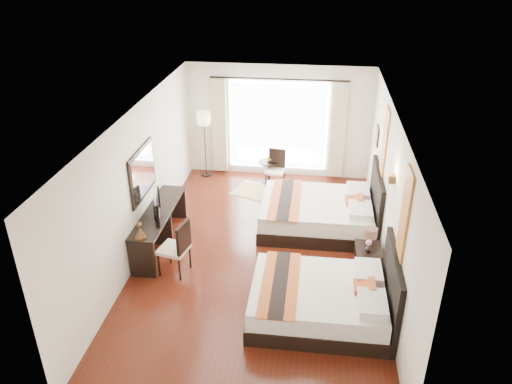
# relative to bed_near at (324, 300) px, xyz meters

# --- Properties ---
(floor) EXTENTS (4.50, 7.50, 0.01)m
(floor) POSITION_rel_bed_near_xyz_m (-1.20, 1.56, -0.33)
(floor) COLOR #3E1C0B
(floor) RESTS_ON ground
(ceiling) EXTENTS (4.50, 7.50, 0.02)m
(ceiling) POSITION_rel_bed_near_xyz_m (-1.20, 1.56, 2.47)
(ceiling) COLOR white
(ceiling) RESTS_ON wall_headboard
(wall_headboard) EXTENTS (0.01, 7.50, 2.80)m
(wall_headboard) POSITION_rel_bed_near_xyz_m (1.04, 1.56, 1.08)
(wall_headboard) COLOR silver
(wall_headboard) RESTS_ON floor
(wall_desk) EXTENTS (0.01, 7.50, 2.80)m
(wall_desk) POSITION_rel_bed_near_xyz_m (-3.45, 1.56, 1.08)
(wall_desk) COLOR silver
(wall_desk) RESTS_ON floor
(wall_window) EXTENTS (4.50, 0.01, 2.80)m
(wall_window) POSITION_rel_bed_near_xyz_m (-1.20, 5.30, 1.08)
(wall_window) COLOR silver
(wall_window) RESTS_ON floor
(wall_entry) EXTENTS (4.50, 0.01, 2.80)m
(wall_entry) POSITION_rel_bed_near_xyz_m (-1.20, -2.19, 1.08)
(wall_entry) COLOR silver
(wall_entry) RESTS_ON floor
(window_glass) EXTENTS (2.40, 0.02, 2.20)m
(window_glass) POSITION_rel_bed_near_xyz_m (-1.20, 5.29, 0.98)
(window_glass) COLOR white
(window_glass) RESTS_ON wall_window
(sheer_curtain) EXTENTS (2.30, 0.02, 2.10)m
(sheer_curtain) POSITION_rel_bed_near_xyz_m (-1.20, 5.23, 0.98)
(sheer_curtain) COLOR white
(sheer_curtain) RESTS_ON wall_window
(drape_left) EXTENTS (0.35, 0.14, 2.35)m
(drape_left) POSITION_rel_bed_near_xyz_m (-2.65, 5.19, 0.96)
(drape_left) COLOR beige
(drape_left) RESTS_ON floor
(drape_right) EXTENTS (0.35, 0.14, 2.35)m
(drape_right) POSITION_rel_bed_near_xyz_m (0.25, 5.19, 0.96)
(drape_right) COLOR beige
(drape_right) RESTS_ON floor
(art_panel_near) EXTENTS (0.03, 0.50, 1.35)m
(art_panel_near) POSITION_rel_bed_near_xyz_m (1.03, 0.00, 1.63)
(art_panel_near) COLOR maroon
(art_panel_near) RESTS_ON wall_headboard
(art_panel_far) EXTENTS (0.03, 0.50, 1.35)m
(art_panel_far) POSITION_rel_bed_near_xyz_m (1.03, 2.76, 1.63)
(art_panel_far) COLOR maroon
(art_panel_far) RESTS_ON wall_headboard
(wall_sconce) EXTENTS (0.10, 0.14, 0.14)m
(wall_sconce) POSITION_rel_bed_near_xyz_m (0.99, 1.23, 1.60)
(wall_sconce) COLOR #4E351B
(wall_sconce) RESTS_ON wall_headboard
(mirror_frame) EXTENTS (0.04, 1.25, 0.95)m
(mirror_frame) POSITION_rel_bed_near_xyz_m (-3.42, 1.71, 1.23)
(mirror_frame) COLOR black
(mirror_frame) RESTS_ON wall_desk
(mirror_glass) EXTENTS (0.01, 1.12, 0.82)m
(mirror_glass) POSITION_rel_bed_near_xyz_m (-3.40, 1.71, 1.23)
(mirror_glass) COLOR white
(mirror_glass) RESTS_ON mirror_frame
(bed_near) EXTENTS (2.21, 1.72, 1.25)m
(bed_near) POSITION_rel_bed_near_xyz_m (0.00, 0.00, 0.00)
(bed_near) COLOR black
(bed_near) RESTS_ON floor
(bed_far) EXTENTS (2.36, 1.84, 1.34)m
(bed_far) POSITION_rel_bed_near_xyz_m (-0.07, 2.76, 0.02)
(bed_far) COLOR black
(bed_far) RESTS_ON floor
(nightstand) EXTENTS (0.46, 0.57, 0.55)m
(nightstand) POSITION_rel_bed_near_xyz_m (0.77, 1.23, -0.05)
(nightstand) COLOR black
(nightstand) RESTS_ON floor
(table_lamp) EXTENTS (0.23, 0.23, 0.37)m
(table_lamp) POSITION_rel_bed_near_xyz_m (0.78, 1.38, 0.43)
(table_lamp) COLOR black
(table_lamp) RESTS_ON nightstand
(vase) EXTENTS (0.14, 0.14, 0.13)m
(vase) POSITION_rel_bed_near_xyz_m (0.73, 1.12, 0.24)
(vase) COLOR black
(vase) RESTS_ON nightstand
(console_desk) EXTENTS (0.50, 2.20, 0.76)m
(console_desk) POSITION_rel_bed_near_xyz_m (-3.19, 1.71, 0.06)
(console_desk) COLOR black
(console_desk) RESTS_ON floor
(television) EXTENTS (0.32, 0.80, 0.46)m
(television) POSITION_rel_bed_near_xyz_m (-3.17, 1.45, 0.66)
(television) COLOR black
(television) RESTS_ON console_desk
(bronze_figurine) EXTENTS (0.24, 0.24, 0.29)m
(bronze_figurine) POSITION_rel_bed_near_xyz_m (-3.19, 0.71, 0.58)
(bronze_figurine) COLOR #4E351B
(bronze_figurine) RESTS_ON console_desk
(desk_chair) EXTENTS (0.58, 0.58, 1.05)m
(desk_chair) POSITION_rel_bed_near_xyz_m (-2.65, 0.86, -0.00)
(desk_chair) COLOR beige
(desk_chair) RESTS_ON floor
(floor_lamp) EXTENTS (0.34, 0.34, 1.67)m
(floor_lamp) POSITION_rel_bed_near_xyz_m (-3.00, 5.00, 1.09)
(floor_lamp) COLOR black
(floor_lamp) RESTS_ON floor
(side_table) EXTENTS (0.49, 0.49, 0.56)m
(side_table) POSITION_rel_bed_near_xyz_m (-1.37, 4.77, -0.04)
(side_table) COLOR black
(side_table) RESTS_ON floor
(fruit_bowl) EXTENTS (0.20, 0.20, 0.05)m
(fruit_bowl) POSITION_rel_bed_near_xyz_m (-1.34, 4.77, 0.27)
(fruit_bowl) COLOR #462819
(fruit_bowl) RESTS_ON side_table
(window_chair) EXTENTS (0.49, 0.49, 0.93)m
(window_chair) POSITION_rel_bed_near_xyz_m (-1.19, 4.54, -0.04)
(window_chair) COLOR beige
(window_chair) RESTS_ON floor
(jute_rug) EXTENTS (1.48, 1.24, 0.01)m
(jute_rug) POSITION_rel_bed_near_xyz_m (-1.50, 4.21, -0.32)
(jute_rug) COLOR tan
(jute_rug) RESTS_ON floor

